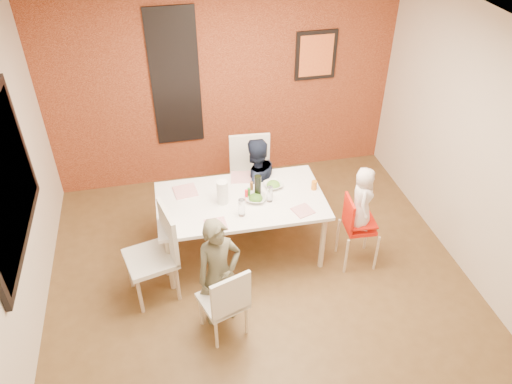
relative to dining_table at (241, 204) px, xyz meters
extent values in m
plane|color=brown|center=(0.10, -0.60, -0.69)|extent=(4.50, 4.50, 0.00)
cube|color=white|center=(0.10, -0.60, 2.01)|extent=(4.50, 4.50, 0.02)
cube|color=beige|center=(0.10, 1.65, 0.66)|extent=(4.50, 0.02, 2.70)
cube|color=beige|center=(-2.15, -0.60, 0.66)|extent=(0.02, 4.50, 2.70)
cube|color=beige|center=(2.35, -0.60, 0.66)|extent=(0.02, 4.50, 2.70)
cube|color=maroon|center=(0.10, 1.63, 0.66)|extent=(4.50, 0.02, 2.70)
cube|color=black|center=(-2.12, -0.40, 0.86)|extent=(0.05, 1.70, 1.30)
cube|color=black|center=(-2.10, -0.40, 0.86)|extent=(0.02, 1.55, 1.15)
cube|color=silver|center=(-0.50, 1.62, 0.81)|extent=(0.55, 0.03, 1.70)
cube|color=black|center=(-0.50, 1.61, 0.81)|extent=(0.60, 0.03, 1.76)
cube|color=black|center=(1.30, 1.61, 0.96)|extent=(0.54, 0.03, 0.64)
cube|color=orange|center=(1.30, 1.60, 0.96)|extent=(0.44, 0.01, 0.54)
cube|color=white|center=(0.00, 0.00, 0.05)|extent=(1.82, 1.03, 0.04)
cylinder|color=#C2AD90|center=(-0.83, -0.41, -0.33)|extent=(0.06, 0.06, 0.71)
cylinder|color=#C2AD90|center=(-0.82, 0.43, -0.33)|extent=(0.06, 0.06, 0.71)
cylinder|color=#C2AD90|center=(0.82, -0.43, -0.33)|extent=(0.06, 0.06, 0.71)
cylinder|color=#C2AD90|center=(0.83, 0.41, -0.33)|extent=(0.06, 0.06, 0.71)
cube|color=silver|center=(-0.38, -1.06, -0.28)|extent=(0.50, 0.50, 0.05)
cube|color=silver|center=(-0.33, -1.23, -0.06)|extent=(0.39, 0.16, 0.45)
cylinder|color=beige|center=(-0.28, -0.85, -0.49)|extent=(0.03, 0.03, 0.39)
cylinder|color=beige|center=(-0.18, -1.16, -0.49)|extent=(0.03, 0.03, 0.39)
cylinder|color=beige|center=(-0.59, -0.96, -0.49)|extent=(0.03, 0.03, 0.39)
cylinder|color=beige|center=(-0.49, -1.27, -0.49)|extent=(0.03, 0.03, 0.39)
cube|color=silver|center=(0.25, 0.60, -0.19)|extent=(0.52, 0.52, 0.06)
cube|color=silver|center=(0.27, 0.82, 0.09)|extent=(0.49, 0.08, 0.56)
cylinder|color=tan|center=(0.04, 0.41, -0.45)|extent=(0.04, 0.04, 0.48)
cylinder|color=tan|center=(0.07, 0.81, -0.45)|extent=(0.04, 0.04, 0.48)
cylinder|color=tan|center=(0.44, 0.38, -0.45)|extent=(0.04, 0.04, 0.48)
cylinder|color=tan|center=(0.47, 0.78, -0.45)|extent=(0.04, 0.04, 0.48)
cube|color=white|center=(-1.02, -0.44, -0.20)|extent=(0.58, 0.58, 0.05)
cube|color=white|center=(-0.81, -0.39, 0.08)|extent=(0.16, 0.48, 0.55)
cylinder|color=tan|center=(-1.26, -0.30, -0.45)|extent=(0.04, 0.04, 0.47)
cylinder|color=tan|center=(-0.87, -0.20, -0.45)|extent=(0.04, 0.04, 0.47)
cylinder|color=tan|center=(-1.16, -0.68, -0.45)|extent=(0.04, 0.04, 0.47)
cylinder|color=tan|center=(-0.78, -0.59, -0.45)|extent=(0.04, 0.04, 0.47)
cube|color=red|center=(1.23, -0.43, -0.19)|extent=(0.33, 0.33, 0.05)
cube|color=red|center=(1.09, -0.42, 0.01)|extent=(0.05, 0.31, 0.36)
cube|color=red|center=(1.23, -0.43, -0.11)|extent=(0.33, 0.33, 0.02)
cylinder|color=beige|center=(1.39, -0.61, -0.45)|extent=(0.03, 0.03, 0.47)
cylinder|color=beige|center=(1.05, -0.59, -0.45)|extent=(0.03, 0.03, 0.47)
cylinder|color=beige|center=(1.41, -0.27, -0.45)|extent=(0.03, 0.03, 0.47)
cylinder|color=beige|center=(1.07, -0.24, -0.45)|extent=(0.03, 0.03, 0.47)
imported|color=brown|center=(-0.38, -0.90, -0.08)|extent=(0.51, 0.40, 1.22)
imported|color=black|center=(0.25, 0.44, -0.09)|extent=(0.70, 0.61, 1.20)
imported|color=silver|center=(1.21, -0.43, 0.20)|extent=(0.33, 0.41, 0.73)
cube|color=white|center=(-0.33, -0.37, 0.07)|extent=(0.22, 0.22, 0.01)
cube|color=silver|center=(0.08, 0.40, 0.07)|extent=(0.27, 0.27, 0.01)
cube|color=silver|center=(0.60, -0.34, 0.07)|extent=(0.25, 0.25, 0.01)
cube|color=white|center=(-0.57, 0.27, 0.07)|extent=(0.27, 0.27, 0.01)
imported|color=white|center=(0.15, -0.05, 0.09)|extent=(0.28, 0.28, 0.05)
imported|color=white|center=(0.40, 0.15, 0.09)|extent=(0.24, 0.24, 0.05)
cylinder|color=black|center=(0.19, 0.00, 0.20)|extent=(0.07, 0.07, 0.28)
cylinder|color=white|center=(-0.04, -0.27, 0.17)|extent=(0.07, 0.07, 0.20)
cylinder|color=white|center=(0.30, -0.09, 0.16)|extent=(0.06, 0.06, 0.18)
cylinder|color=white|center=(-0.20, -0.01, 0.20)|extent=(0.12, 0.12, 0.27)
cylinder|color=red|center=(0.06, -0.02, 0.13)|extent=(0.03, 0.03, 0.13)
cylinder|color=#307928|center=(0.09, 0.01, 0.13)|extent=(0.03, 0.03, 0.13)
cylinder|color=brown|center=(0.14, 0.08, 0.14)|extent=(0.04, 0.04, 0.15)
cylinder|color=orange|center=(0.83, 0.01, 0.12)|extent=(0.06, 0.06, 0.11)
camera|label=1|loc=(-0.75, -4.23, 3.34)|focal=35.00mm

